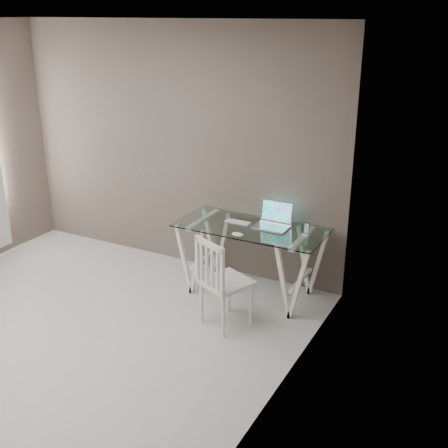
# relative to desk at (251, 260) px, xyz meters

# --- Properties ---
(room) EXTENTS (4.50, 4.52, 2.71)m
(room) POSITION_rel_desk_xyz_m (-1.19, -1.83, 1.33)
(room) COLOR #BCB9B4
(room) RESTS_ON ground
(desk) EXTENTS (1.50, 0.70, 0.75)m
(desk) POSITION_rel_desk_xyz_m (0.00, 0.00, 0.00)
(desk) COLOR silver
(desk) RESTS_ON ground
(chair) EXTENTS (0.53, 0.53, 0.89)m
(chair) POSITION_rel_desk_xyz_m (0.03, -0.72, 0.11)
(chair) COLOR white
(chair) RESTS_ON ground
(laptop) EXTENTS (0.34, 0.28, 0.24)m
(laptop) POSITION_rel_desk_xyz_m (0.19, 0.13, 0.42)
(laptop) COLOR silver
(laptop) RESTS_ON desk
(keyboard) EXTENTS (0.28, 0.12, 0.01)m
(keyboard) POSITION_rel_desk_xyz_m (-0.18, 0.04, 0.37)
(keyboard) COLOR silver
(keyboard) RESTS_ON desk
(mouse) EXTENTS (0.12, 0.07, 0.04)m
(mouse) POSITION_rel_desk_xyz_m (-0.01, -0.29, 0.38)
(mouse) COLOR white
(mouse) RESTS_ON desk
(phone_dock) EXTENTS (0.06, 0.06, 0.12)m
(phone_dock) POSITION_rel_desk_xyz_m (0.56, 0.05, 0.40)
(phone_dock) COLOR white
(phone_dock) RESTS_ON desk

